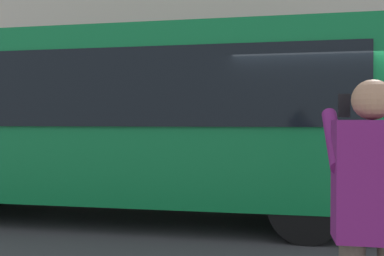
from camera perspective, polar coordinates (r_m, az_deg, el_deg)
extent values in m
plane|color=#38383A|center=(7.00, 16.68, -12.54)|extent=(60.00, 60.00, 0.00)
cube|color=#0F7238|center=(7.43, -9.60, 1.48)|extent=(9.00, 2.50, 2.60)
cube|color=black|center=(6.29, -13.63, 5.23)|extent=(7.60, 0.06, 1.10)
cylinder|color=black|center=(9.88, -23.89, -5.70)|extent=(1.00, 0.28, 1.00)
cylinder|color=black|center=(8.16, 13.67, -7.04)|extent=(1.00, 0.28, 1.00)
cylinder|color=black|center=(5.99, 14.75, -9.94)|extent=(1.00, 0.28, 1.00)
cube|color=#6B1960|center=(2.55, 22.70, -6.45)|extent=(0.40, 0.24, 0.66)
sphere|color=#A87A5B|center=(2.53, 22.76, 3.48)|extent=(0.22, 0.22, 0.22)
cylinder|color=#6B1960|center=(2.66, 18.22, -1.37)|extent=(0.09, 0.48, 0.37)
cube|color=black|center=(2.81, 19.49, 2.83)|extent=(0.07, 0.01, 0.14)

